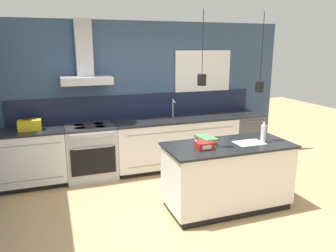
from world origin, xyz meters
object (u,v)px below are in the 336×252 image
object	(u,v)px
oven_range	(91,152)
bottle_on_island	(263,133)
yellow_toolbox	(30,125)
red_supply_box	(204,146)
dishwasher	(243,136)
book_stack	(205,141)

from	to	relation	value
oven_range	bottle_on_island	distance (m)	2.80
yellow_toolbox	red_supply_box	bearing A→B (deg)	-39.78
oven_range	dishwasher	distance (m)	2.94
oven_range	red_supply_box	world-z (taller)	red_supply_box
red_supply_box	yellow_toolbox	size ratio (longest dim) A/B	0.61
dishwasher	red_supply_box	size ratio (longest dim) A/B	4.42
bottle_on_island	yellow_toolbox	size ratio (longest dim) A/B	0.91
dishwasher	red_supply_box	bearing A→B (deg)	-134.09
oven_range	book_stack	xyz separation A→B (m)	(1.32, -1.60, 0.51)
oven_range	red_supply_box	bearing A→B (deg)	-55.27
red_supply_box	yellow_toolbox	xyz separation A→B (m)	(-2.12, 1.77, 0.03)
bottle_on_island	yellow_toolbox	world-z (taller)	bottle_on_island
book_stack	yellow_toolbox	bearing A→B (deg)	144.07
book_stack	red_supply_box	world-z (taller)	book_stack
oven_range	book_stack	size ratio (longest dim) A/B	2.54
red_supply_box	yellow_toolbox	world-z (taller)	yellow_toolbox
book_stack	bottle_on_island	bearing A→B (deg)	-11.03
red_supply_box	dishwasher	bearing A→B (deg)	45.91
bottle_on_island	book_stack	size ratio (longest dim) A/B	0.86
book_stack	yellow_toolbox	world-z (taller)	yellow_toolbox
oven_range	yellow_toolbox	size ratio (longest dim) A/B	2.68
oven_range	bottle_on_island	size ratio (longest dim) A/B	2.95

